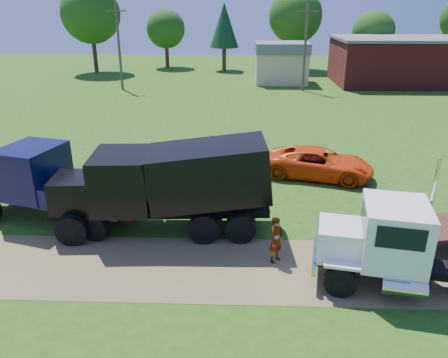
{
  "coord_description": "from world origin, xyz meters",
  "views": [
    {
      "loc": [
        -0.96,
        -13.55,
        9.02
      ],
      "look_at": [
        -1.6,
        4.74,
        1.6
      ],
      "focal_mm": 35.0,
      "sensor_mm": 36.0,
      "label": 1
    }
  ],
  "objects_px": {
    "spectator_a": "(276,240)",
    "navy_truck": "(48,183)",
    "black_dump_truck": "(169,182)",
    "orange_pickup": "(319,163)",
    "white_semi_tractor": "(395,246)",
    "flatbed_trailer": "(447,231)"
  },
  "relations": [
    {
      "from": "navy_truck",
      "to": "orange_pickup",
      "type": "height_order",
      "value": "navy_truck"
    },
    {
      "from": "white_semi_tractor",
      "to": "black_dump_truck",
      "type": "bearing_deg",
      "value": 166.24
    },
    {
      "from": "orange_pickup",
      "to": "flatbed_trailer",
      "type": "xyz_separation_m",
      "value": [
        3.7,
        -7.48,
        -0.04
      ]
    },
    {
      "from": "white_semi_tractor",
      "to": "black_dump_truck",
      "type": "height_order",
      "value": "white_semi_tractor"
    },
    {
      "from": "flatbed_trailer",
      "to": "spectator_a",
      "type": "height_order",
      "value": "spectator_a"
    },
    {
      "from": "navy_truck",
      "to": "flatbed_trailer",
      "type": "relative_size",
      "value": 1.07
    },
    {
      "from": "black_dump_truck",
      "to": "flatbed_trailer",
      "type": "distance_m",
      "value": 11.16
    },
    {
      "from": "black_dump_truck",
      "to": "white_semi_tractor",
      "type": "bearing_deg",
      "value": -28.19
    },
    {
      "from": "navy_truck",
      "to": "spectator_a",
      "type": "relative_size",
      "value": 4.27
    },
    {
      "from": "spectator_a",
      "to": "orange_pickup",
      "type": "bearing_deg",
      "value": 20.72
    },
    {
      "from": "flatbed_trailer",
      "to": "spectator_a",
      "type": "xyz_separation_m",
      "value": [
        -6.73,
        -1.19,
        0.14
      ]
    },
    {
      "from": "spectator_a",
      "to": "navy_truck",
      "type": "bearing_deg",
      "value": 111.56
    },
    {
      "from": "white_semi_tractor",
      "to": "spectator_a",
      "type": "distance_m",
      "value": 4.06
    },
    {
      "from": "navy_truck",
      "to": "spectator_a",
      "type": "height_order",
      "value": "navy_truck"
    },
    {
      "from": "black_dump_truck",
      "to": "orange_pickup",
      "type": "relative_size",
      "value": 1.58
    },
    {
      "from": "white_semi_tractor",
      "to": "navy_truck",
      "type": "bearing_deg",
      "value": 172.23
    },
    {
      "from": "navy_truck",
      "to": "black_dump_truck",
      "type": "bearing_deg",
      "value": 6.55
    },
    {
      "from": "flatbed_trailer",
      "to": "spectator_a",
      "type": "relative_size",
      "value": 3.99
    },
    {
      "from": "white_semi_tractor",
      "to": "navy_truck",
      "type": "relative_size",
      "value": 0.98
    },
    {
      "from": "black_dump_truck",
      "to": "navy_truck",
      "type": "bearing_deg",
      "value": 167.43
    },
    {
      "from": "white_semi_tractor",
      "to": "orange_pickup",
      "type": "xyz_separation_m",
      "value": [
        -0.76,
        10.0,
        -0.71
      ]
    },
    {
      "from": "navy_truck",
      "to": "flatbed_trailer",
      "type": "distance_m",
      "value": 16.64
    }
  ]
}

